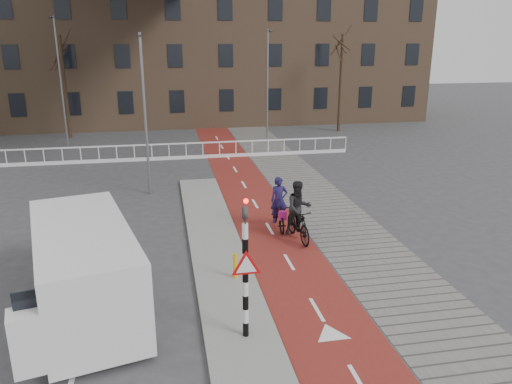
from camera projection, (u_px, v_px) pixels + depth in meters
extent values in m
plane|color=#38383A|center=(255.00, 297.00, 14.03)|extent=(120.00, 120.00, 0.00)
cube|color=maroon|center=(247.00, 191.00, 23.67)|extent=(2.50, 60.00, 0.01)
cube|color=slate|center=(304.00, 187.00, 24.17)|extent=(3.00, 60.00, 0.01)
cube|color=gray|center=(215.00, 242.00, 17.64)|extent=(1.80, 16.00, 0.12)
cylinder|color=black|center=(245.00, 282.00, 11.58)|extent=(0.14, 0.14, 2.88)
imported|color=black|center=(245.00, 207.00, 11.04)|extent=(0.13, 0.16, 0.80)
cylinder|color=#FF0C05|center=(246.00, 201.00, 10.85)|extent=(0.11, 0.02, 0.11)
cylinder|color=#E5AB0C|center=(235.00, 266.00, 14.78)|extent=(0.12, 0.12, 0.77)
imported|color=black|center=(279.00, 215.00, 18.89)|extent=(0.72, 1.95, 1.02)
imported|color=#1E1646|center=(279.00, 200.00, 18.70)|extent=(0.65, 0.44, 1.77)
cube|color=#DF1F8A|center=(283.00, 215.00, 18.31)|extent=(0.28, 0.19, 0.34)
imported|color=black|center=(298.00, 224.00, 17.74)|extent=(0.81, 2.12, 1.24)
imported|color=black|center=(299.00, 208.00, 17.57)|extent=(1.02, 0.84, 1.95)
cube|color=silver|center=(85.00, 268.00, 12.83)|extent=(3.53, 6.02, 2.26)
cube|color=#1D831C|center=(39.00, 276.00, 12.65)|extent=(0.88, 3.52, 0.55)
cube|color=#1D831C|center=(131.00, 268.00, 13.06)|extent=(0.88, 3.52, 0.55)
cube|color=black|center=(67.00, 303.00, 10.39)|extent=(1.99, 0.53, 0.90)
cylinder|color=black|center=(54.00, 348.00, 11.05)|extent=(0.46, 0.84, 0.79)
cylinder|color=black|center=(141.00, 328.00, 11.81)|extent=(0.46, 0.84, 0.79)
cylinder|color=black|center=(46.00, 276.00, 14.39)|extent=(0.46, 0.84, 0.79)
cylinder|color=black|center=(114.00, 264.00, 15.14)|extent=(0.46, 0.84, 0.79)
cube|color=silver|center=(116.00, 146.00, 28.80)|extent=(28.00, 0.08, 0.08)
cube|color=silver|center=(117.00, 160.00, 29.06)|extent=(28.00, 0.10, 0.20)
cube|color=#7F6047|center=(150.00, 49.00, 41.72)|extent=(46.00, 10.00, 12.00)
cylinder|color=black|center=(65.00, 88.00, 35.00)|extent=(0.24, 0.24, 7.09)
cylinder|color=black|center=(341.00, 84.00, 37.58)|extent=(0.25, 0.25, 7.20)
cylinder|color=slate|center=(145.00, 117.00, 22.14)|extent=(0.12, 0.12, 7.17)
cylinder|color=slate|center=(61.00, 83.00, 32.07)|extent=(0.12, 0.12, 8.23)
cylinder|color=slate|center=(268.00, 85.00, 34.77)|extent=(0.12, 0.12, 7.45)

